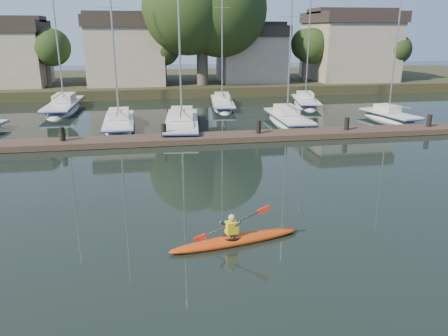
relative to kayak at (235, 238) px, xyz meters
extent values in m
plane|color=black|center=(1.23, -0.08, -0.18)|extent=(160.00, 160.00, 0.00)
ellipsoid|color=#B2360D|center=(0.03, 0.01, -0.08)|extent=(4.61, 1.53, 0.35)
cylinder|color=black|center=(-0.12, -0.03, 0.04)|extent=(0.81, 0.81, 0.09)
imported|color=#2F2A2D|center=(-0.12, -0.03, 0.40)|extent=(0.31, 0.40, 0.99)
cube|color=yellow|center=(-0.12, -0.03, 0.41)|extent=(0.44, 0.36, 0.41)
sphere|color=tan|center=(-0.12, -0.03, 0.76)|extent=(0.22, 0.22, 0.22)
cube|color=#49352A|center=(1.23, 13.92, 0.02)|extent=(34.00, 2.00, 0.35)
cylinder|color=black|center=(-7.77, 13.92, 0.12)|extent=(0.32, 0.32, 1.80)
cylinder|color=black|center=(-1.77, 13.92, 0.12)|extent=(0.32, 0.32, 1.80)
cylinder|color=black|center=(4.23, 13.92, 0.12)|extent=(0.32, 0.32, 1.80)
cylinder|color=black|center=(10.23, 13.92, 0.12)|extent=(0.32, 0.32, 1.80)
cylinder|color=black|center=(16.23, 13.92, 0.12)|extent=(0.32, 0.32, 1.80)
ellipsoid|color=silver|center=(-4.77, 18.91, -0.53)|extent=(2.35, 8.63, 1.92)
cube|color=silver|center=(-4.77, 18.91, 0.38)|extent=(2.21, 7.09, 0.14)
cube|color=navy|center=(-4.77, 18.91, 0.30)|extent=(2.29, 7.26, 0.08)
cube|color=beige|center=(-4.79, 19.43, 0.75)|extent=(1.48, 2.44, 0.56)
cylinder|color=#9EA0A5|center=(-4.78, 19.17, 6.48)|extent=(0.12, 0.12, 12.11)
cylinder|color=#9EA0A5|center=(-4.74, 17.62, 1.19)|extent=(0.17, 3.26, 0.08)
cylinder|color=#9EA0A5|center=(-4.78, 19.17, 7.94)|extent=(1.62, 0.07, 0.03)
ellipsoid|color=silver|center=(-0.38, 17.72, -0.56)|extent=(3.25, 10.13, 2.10)
cube|color=silver|center=(-0.38, 17.72, 0.43)|extent=(2.97, 8.34, 0.15)
cube|color=navy|center=(-0.38, 17.72, 0.34)|extent=(3.08, 8.54, 0.09)
cube|color=beige|center=(-0.32, 18.32, 0.84)|extent=(1.81, 2.92, 0.61)
cylinder|color=#9EA0A5|center=(-0.35, 18.02, 7.68)|extent=(0.13, 0.13, 14.38)
cylinder|color=#9EA0A5|center=(-0.52, 16.24, 1.32)|extent=(0.45, 3.77, 0.09)
ellipsoid|color=silver|center=(7.64, 18.37, -0.54)|extent=(2.19, 8.20, 1.94)
cube|color=silver|center=(7.64, 18.37, 0.38)|extent=(2.08, 6.72, 0.14)
cube|color=navy|center=(7.64, 18.37, 0.30)|extent=(2.17, 6.89, 0.08)
cube|color=beige|center=(7.64, 18.86, 0.76)|extent=(1.44, 2.30, 0.56)
cylinder|color=#9EA0A5|center=(7.64, 18.62, 6.06)|extent=(0.12, 0.12, 11.25)
cylinder|color=#9EA0A5|center=(7.63, 17.14, 1.20)|extent=(0.10, 3.11, 0.08)
cylinder|color=#9EA0A5|center=(7.64, 18.62, 7.41)|extent=(1.64, 0.04, 0.03)
ellipsoid|color=silver|center=(15.90, 18.34, -0.50)|extent=(3.12, 6.63, 1.73)
cube|color=silver|center=(15.90, 18.34, 0.32)|extent=(2.81, 5.49, 0.13)
cube|color=navy|center=(15.90, 18.34, 0.25)|extent=(2.91, 5.63, 0.07)
cube|color=beige|center=(15.82, 18.72, 0.66)|extent=(1.60, 2.00, 0.50)
cylinder|color=#9EA0A5|center=(15.86, 18.53, 4.93)|extent=(0.11, 0.11, 9.12)
cylinder|color=#9EA0A5|center=(16.09, 17.40, 1.05)|extent=(0.54, 2.39, 0.07)
cylinder|color=#9EA0A5|center=(15.86, 18.53, 6.02)|extent=(1.44, 0.31, 0.03)
ellipsoid|color=silver|center=(-9.95, 27.00, -0.57)|extent=(2.58, 10.10, 2.12)
cube|color=silver|center=(-9.95, 27.00, 0.44)|extent=(2.43, 8.29, 0.16)
cube|color=navy|center=(-9.95, 27.00, 0.35)|extent=(2.52, 8.49, 0.09)
cube|color=beige|center=(-9.94, 27.60, 0.85)|extent=(1.63, 2.85, 0.61)
cylinder|color=#9EA0A5|center=(-9.95, 27.30, 7.75)|extent=(0.13, 0.13, 14.51)
cylinder|color=#9EA0A5|center=(-9.99, 25.49, 1.33)|extent=(0.18, 3.82, 0.09)
ellipsoid|color=silver|center=(4.02, 26.65, -0.50)|extent=(2.94, 9.37, 1.75)
cube|color=silver|center=(4.02, 26.65, 0.33)|extent=(2.67, 7.71, 0.13)
cube|color=navy|center=(4.02, 26.65, 0.26)|extent=(2.76, 7.91, 0.07)
cube|color=beige|center=(4.08, 27.19, 0.67)|extent=(1.57, 2.71, 0.51)
cylinder|color=#9EA0A5|center=(4.05, 26.92, 6.83)|extent=(0.11, 0.11, 12.90)
cylinder|color=#9EA0A5|center=(3.86, 25.27, 1.07)|extent=(0.46, 3.49, 0.07)
cylinder|color=#9EA0A5|center=(4.05, 26.92, 8.37)|extent=(1.47, 0.19, 0.03)
ellipsoid|color=silver|center=(11.83, 26.17, -0.51)|extent=(3.47, 7.88, 1.81)
cube|color=silver|center=(11.83, 26.17, 0.35)|extent=(3.11, 6.52, 0.13)
cube|color=navy|center=(11.83, 26.17, 0.27)|extent=(3.21, 6.68, 0.08)
cube|color=beige|center=(11.92, 26.62, 0.70)|extent=(1.73, 2.36, 0.53)
cylinder|color=#9EA0A5|center=(11.87, 26.39, 5.65)|extent=(0.11, 0.11, 10.50)
cylinder|color=#9EA0A5|center=(11.60, 25.05, 1.11)|extent=(0.65, 2.86, 0.08)
cylinder|color=#9EA0A5|center=(11.87, 26.39, 6.91)|extent=(1.50, 0.33, 0.03)
cube|color=#283118|center=(1.23, 43.92, 0.32)|extent=(90.00, 24.00, 1.00)
cube|color=#A49483|center=(-16.77, 37.92, 3.57)|extent=(7.00, 7.00, 5.50)
cube|color=#2C241F|center=(-16.77, 37.92, 6.92)|extent=(7.35, 7.35, 1.20)
cube|color=#A49483|center=(-4.77, 37.92, 3.82)|extent=(8.00, 8.00, 6.00)
cube|color=#2C241F|center=(-4.77, 37.92, 7.42)|extent=(8.40, 8.40, 1.20)
cube|color=#A49483|center=(9.23, 37.92, 3.32)|extent=(7.00, 7.00, 5.00)
cube|color=#2C241F|center=(9.23, 37.92, 6.42)|extent=(7.35, 7.35, 1.20)
cube|color=#A49483|center=(21.23, 37.92, 4.07)|extent=(9.00, 9.00, 6.50)
cube|color=#2C241F|center=(21.23, 37.92, 7.92)|extent=(9.45, 9.45, 1.20)
cylinder|color=#534C42|center=(3.23, 34.92, 3.32)|extent=(1.20, 1.20, 5.00)
sphere|color=black|center=(3.23, 34.92, 8.32)|extent=(8.50, 8.50, 8.50)
cylinder|color=#534C42|center=(-12.77, 35.92, 2.32)|extent=(0.48, 0.48, 3.00)
sphere|color=black|center=(-12.77, 35.92, 4.82)|extent=(3.40, 3.40, 3.40)
cylinder|color=#534C42|center=(-0.77, 35.42, 2.22)|extent=(0.38, 0.38, 2.80)
sphere|color=black|center=(-0.77, 35.42, 4.42)|extent=(2.72, 2.72, 2.72)
cylinder|color=#534C42|center=(15.23, 36.42, 2.42)|extent=(0.50, 0.50, 3.20)
sphere|color=black|center=(15.23, 36.42, 5.07)|extent=(3.57, 3.57, 3.57)
cylinder|color=#534C42|center=(25.23, 34.92, 2.12)|extent=(0.41, 0.41, 2.60)
sphere|color=black|center=(25.23, 34.92, 4.27)|extent=(2.89, 2.89, 2.89)
camera|label=1|loc=(-2.54, -12.67, 6.50)|focal=35.00mm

